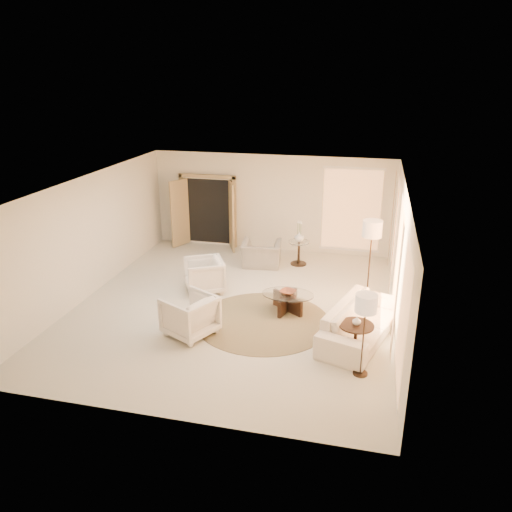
% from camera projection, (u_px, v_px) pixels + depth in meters
% --- Properties ---
extents(room, '(7.04, 8.04, 2.83)m').
position_uv_depth(room, '(234.00, 248.00, 10.83)').
color(room, beige).
rests_on(room, ground).
extents(windows_right, '(0.10, 6.40, 2.40)m').
position_uv_depth(windows_right, '(398.00, 262.00, 10.19)').
color(windows_right, '#F2A661').
rests_on(windows_right, room).
extents(window_back_corner, '(1.70, 0.10, 2.40)m').
position_uv_depth(window_back_corner, '(351.00, 210.00, 13.94)').
color(window_back_corner, '#F2A661').
rests_on(window_back_corner, room).
extents(curtains_right, '(0.06, 5.20, 2.60)m').
position_uv_depth(curtains_right, '(394.00, 249.00, 11.03)').
color(curtains_right, tan).
rests_on(curtains_right, room).
extents(french_doors, '(1.95, 0.66, 2.16)m').
position_uv_depth(french_doors, '(207.00, 212.00, 14.84)').
color(french_doors, tan).
rests_on(french_doors, room).
extents(area_rug, '(3.70, 3.70, 0.01)m').
position_uv_depth(area_rug, '(263.00, 321.00, 10.62)').
color(area_rug, '#443822').
rests_on(area_rug, room).
extents(sofa, '(1.65, 2.64, 0.72)m').
position_uv_depth(sofa, '(361.00, 322.00, 9.85)').
color(sofa, white).
rests_on(sofa, room).
extents(armchair_left, '(1.13, 1.15, 0.90)m').
position_uv_depth(armchair_left, '(204.00, 274.00, 11.93)').
color(armchair_left, white).
rests_on(armchair_left, room).
extents(armchair_right, '(1.16, 1.18, 0.93)m').
position_uv_depth(armchair_right, '(190.00, 313.00, 9.95)').
color(armchair_right, white).
rests_on(armchair_right, room).
extents(accent_chair, '(1.12, 0.80, 0.91)m').
position_uv_depth(accent_chair, '(261.00, 250.00, 13.50)').
color(accent_chair, gray).
rests_on(accent_chair, room).
extents(coffee_table, '(1.46, 1.46, 0.42)m').
position_uv_depth(coffee_table, '(288.00, 300.00, 10.98)').
color(coffee_table, black).
rests_on(coffee_table, room).
extents(end_table, '(0.65, 0.65, 0.62)m').
position_uv_depth(end_table, '(356.00, 334.00, 9.26)').
color(end_table, black).
rests_on(end_table, room).
extents(side_table, '(0.57, 0.57, 0.67)m').
position_uv_depth(side_table, '(299.00, 250.00, 13.61)').
color(side_table, '#2D2017').
rests_on(side_table, room).
extents(floor_lamp_near, '(0.45, 0.45, 1.84)m').
position_uv_depth(floor_lamp_near, '(372.00, 232.00, 11.32)').
color(floor_lamp_near, '#2D2017').
rests_on(floor_lamp_near, room).
extents(floor_lamp_far, '(0.37, 0.37, 1.54)m').
position_uv_depth(floor_lamp_far, '(366.00, 307.00, 8.32)').
color(floor_lamp_far, '#2D2017').
rests_on(floor_lamp_far, room).
extents(bowl, '(0.42, 0.42, 0.08)m').
position_uv_depth(bowl, '(288.00, 292.00, 10.91)').
color(bowl, brown).
rests_on(bowl, coffee_table).
extents(end_vase, '(0.20, 0.20, 0.17)m').
position_uv_depth(end_vase, '(357.00, 321.00, 9.16)').
color(end_vase, silver).
rests_on(end_vase, end_table).
extents(side_vase, '(0.32, 0.32, 0.27)m').
position_uv_depth(side_vase, '(299.00, 237.00, 13.47)').
color(side_vase, silver).
rests_on(side_vase, side_table).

